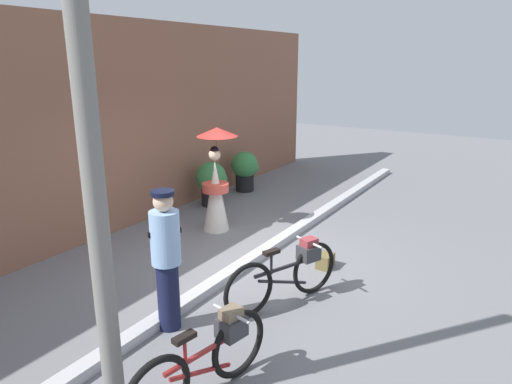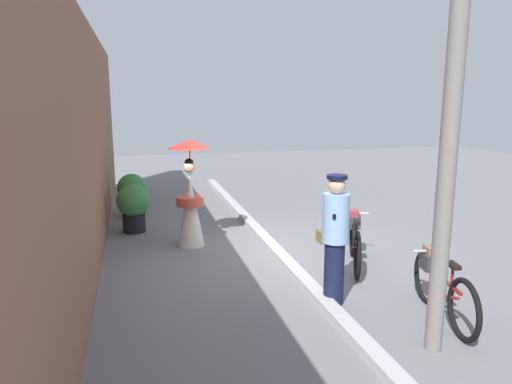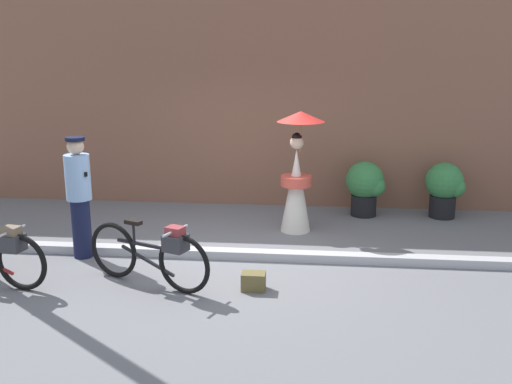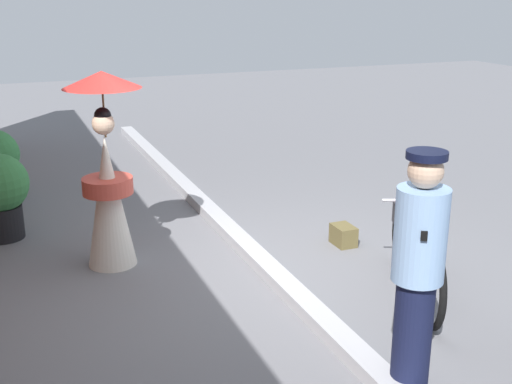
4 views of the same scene
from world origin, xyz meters
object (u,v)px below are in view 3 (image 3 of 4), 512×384
object	(u,v)px
bicycle_near_officer	(153,253)
backpack_on_pavement	(253,281)
person_with_parasol	(297,174)
potted_plant_small	(445,187)
person_officer	(79,194)
potted_plant_by_door	(366,185)

from	to	relation	value
bicycle_near_officer	backpack_on_pavement	size ratio (longest dim) A/B	5.87
person_with_parasol	backpack_on_pavement	bearing A→B (deg)	-100.32
person_with_parasol	potted_plant_small	xyz separation A→B (m)	(2.51, 1.01, -0.39)
bicycle_near_officer	potted_plant_small	size ratio (longest dim) A/B	1.76
person_officer	potted_plant_small	distance (m)	6.01
backpack_on_pavement	bicycle_near_officer	bearing A→B (deg)	-179.80
potted_plant_by_door	potted_plant_small	xyz separation A→B (m)	(1.35, 0.03, 0.00)
person_officer	backpack_on_pavement	size ratio (longest dim) A/B	5.88
potted_plant_by_door	potted_plant_small	size ratio (longest dim) A/B	1.00
person_with_parasol	person_officer	bearing A→B (deg)	-152.97
bicycle_near_officer	backpack_on_pavement	bearing A→B (deg)	0.20
person_with_parasol	potted_plant_small	size ratio (longest dim) A/B	1.99
potted_plant_by_door	person_officer	bearing A→B (deg)	-148.81
potted_plant_small	backpack_on_pavement	bearing A→B (deg)	-130.85
person_officer	potted_plant_small	xyz separation A→B (m)	(5.45, 2.51, -0.36)
person_with_parasol	potted_plant_by_door	world-z (taller)	person_with_parasol
person_with_parasol	backpack_on_pavement	size ratio (longest dim) A/B	6.65
person_officer	potted_plant_by_door	size ratio (longest dim) A/B	1.77
potted_plant_by_door	backpack_on_pavement	size ratio (longest dim) A/B	3.33
bicycle_near_officer	potted_plant_by_door	xyz separation A→B (m)	(2.84, 3.39, 0.11)
bicycle_near_officer	potted_plant_by_door	distance (m)	4.42
bicycle_near_officer	person_officer	size ratio (longest dim) A/B	1.00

